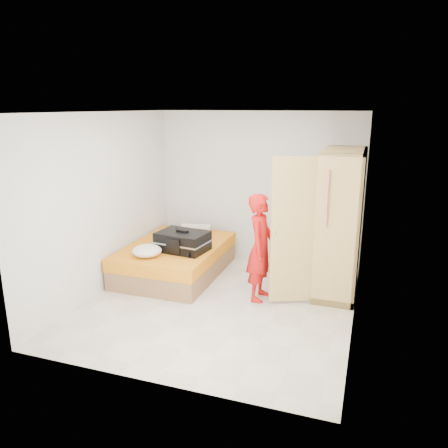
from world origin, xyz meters
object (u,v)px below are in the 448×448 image
(bed, at_px, (176,259))
(person, at_px, (261,248))
(round_cushion, at_px, (147,251))
(suitcase, at_px, (183,241))
(wardrobe, at_px, (336,227))

(bed, distance_m, person, 1.69)
(person, xyz_separation_m, round_cushion, (-1.70, -0.17, -0.18))
(suitcase, height_order, round_cushion, suitcase)
(wardrobe, relative_size, round_cushion, 4.76)
(bed, relative_size, suitcase, 2.44)
(suitcase, xyz_separation_m, round_cushion, (-0.40, -0.42, -0.06))
(wardrobe, relative_size, person, 1.38)
(bed, xyz_separation_m, person, (1.54, -0.48, 0.51))
(bed, height_order, round_cushion, round_cushion)
(person, height_order, suitcase, person)
(bed, bearing_deg, suitcase, -44.64)
(bed, distance_m, wardrobe, 2.61)
(person, bearing_deg, round_cushion, 97.46)
(wardrobe, relative_size, suitcase, 2.53)
(wardrobe, distance_m, suitcase, 2.32)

